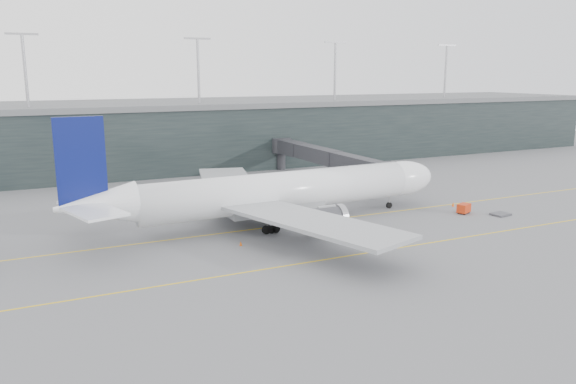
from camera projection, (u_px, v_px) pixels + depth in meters
name	position (u px, v px, depth m)	size (l,w,h in m)	color
ground	(262.00, 220.00, 84.62)	(320.00, 320.00, 0.00)	slate
taxiline_a	(273.00, 227.00, 81.09)	(160.00, 0.25, 0.02)	yellow
taxiline_b	(327.00, 259.00, 66.95)	(160.00, 0.25, 0.02)	yellow
taxiline_lead_main	(245.00, 192.00, 104.39)	(0.25, 60.00, 0.02)	yellow
terminal	(168.00, 133.00, 134.29)	(240.00, 36.00, 29.00)	black
main_aircraft	(278.00, 192.00, 82.07)	(59.34, 55.82, 16.66)	white
jet_bridge	(314.00, 154.00, 115.32)	(5.12, 47.68, 7.26)	#2A2B2F
gse_cart	(464.00, 208.00, 88.67)	(2.64, 2.21, 1.54)	red
baggage_dolly	(500.00, 214.00, 87.70)	(2.75, 2.20, 0.28)	#3E3E44
uld_a	(206.00, 206.00, 89.72)	(2.45, 2.21, 1.84)	#3D3E43
uld_b	(227.00, 200.00, 93.80)	(1.93, 1.56, 1.74)	#3D3E43
uld_c	(242.00, 201.00, 93.56)	(2.17, 1.95, 1.62)	#3D3E43
cone_nose	(453.00, 204.00, 93.43)	(0.47, 0.47, 0.74)	#F7570D
cone_wing_stbd	(384.00, 242.00, 72.60)	(0.44, 0.44, 0.69)	orange
cone_wing_port	(296.00, 197.00, 99.01)	(0.47, 0.47, 0.75)	red
cone_tail	(241.00, 243.00, 72.18)	(0.39, 0.39, 0.61)	#CC4F0B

